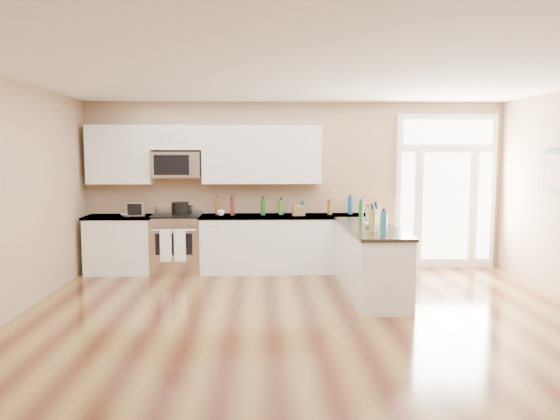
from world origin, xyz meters
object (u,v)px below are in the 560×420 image
object	(u,v)px
peninsula_cabinet	(370,262)
stockpot	(180,208)
kitchen_range	(177,243)
toaster_oven	(136,209)

from	to	relation	value
peninsula_cabinet	stockpot	size ratio (longest dim) A/B	8.24
peninsula_cabinet	kitchen_range	size ratio (longest dim) A/B	2.15
peninsula_cabinet	stockpot	distance (m)	3.27
kitchen_range	stockpot	distance (m)	0.58
stockpot	toaster_oven	bearing A→B (deg)	-167.82
stockpot	kitchen_range	bearing A→B (deg)	-130.21
peninsula_cabinet	toaster_oven	distance (m)	3.82
peninsula_cabinet	toaster_oven	bearing A→B (deg)	158.74
peninsula_cabinet	kitchen_range	bearing A→B (deg)	153.33
stockpot	toaster_oven	distance (m)	0.70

